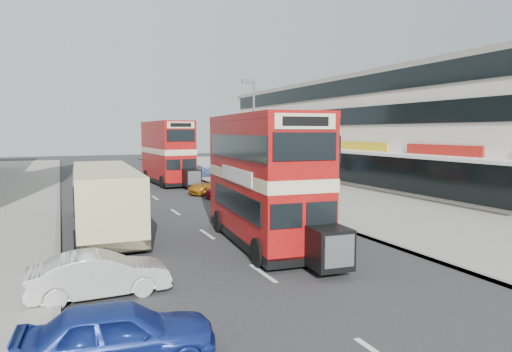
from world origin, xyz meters
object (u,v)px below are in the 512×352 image
car_left_front (100,274)px  pedestrian_far (227,167)px  car_right_b (216,186)px  pedestrian_near (296,189)px  cyclist (235,189)px  coach (105,196)px  car_right_a (233,189)px  car_left_near (119,334)px  car_right_c (189,172)px  bus_main (264,179)px  bus_second (167,152)px  street_lamp (253,128)px

car_left_front → pedestrian_far: bearing=-27.3°
pedestrian_far → car_right_b: bearing=-131.4°
pedestrian_near → cyclist: bearing=-86.7°
coach → car_right_a: size_ratio=2.55×
car_left_near → car_right_c: (10.43, 33.29, 0.06)m
car_left_near → car_right_a: car_left_near is taller
car_right_a → pedestrian_far: (3.90, 12.02, 0.53)m
car_right_b → car_right_c: 11.23m
car_right_a → cyclist: size_ratio=2.06×
bus_main → car_right_b: 14.94m
car_left_near → cyclist: size_ratio=1.93×
bus_main → cyclist: (3.25, 11.75, -2.02)m
bus_second → pedestrian_far: bearing=-165.1°
street_lamp → car_right_b: size_ratio=1.95×
cyclist → car_right_a: bearing=74.2°
car_left_front → car_right_b: car_left_front is taller
bus_main → car_left_near: size_ratio=2.49×
bus_main → car_right_a: size_ratio=2.33×
coach → pedestrian_near: coach is taller
car_right_a → pedestrian_near: 5.47m
bus_second → car_left_near: bearing=72.8°
bus_main → car_right_c: size_ratio=2.26×
car_left_front → car_right_c: bearing=-20.6°
car_left_front → car_right_a: (10.01, 16.00, -0.04)m
coach → car_left_near: size_ratio=2.72×
street_lamp → car_right_c: size_ratio=1.96×
street_lamp → car_right_b: (-2.08, 2.03, -4.21)m
bus_second → car_left_near: (-7.64, -30.09, -2.13)m
street_lamp → bus_second: (-3.83, 10.01, -2.01)m
street_lamp → coach: street_lamp is taller
bus_second → cyclist: (2.19, -10.76, -2.12)m
bus_second → pedestrian_far: 6.76m
street_lamp → bus_main: (-4.89, -12.49, -2.11)m
bus_second → cyclist: size_ratio=4.92×
bus_main → car_left_near: 10.24m
bus_main → cyclist: 12.35m
bus_main → pedestrian_near: size_ratio=5.09×
bus_second → pedestrian_near: bus_second is taller
car_left_near → car_left_front: 4.08m
car_left_near → cyclist: cyclist is taller
car_left_near → pedestrian_far: (13.88, 32.10, 0.47)m
pedestrian_far → cyclist: pedestrian_far is taller
bus_second → bus_main: bearing=84.3°
car_left_front → cyclist: size_ratio=1.93×
street_lamp → car_right_c: (-1.04, 13.21, -4.08)m
bus_main → bus_second: bus_second is taller
car_right_a → street_lamp: bearing=90.6°
pedestrian_far → car_left_near: bearing=-130.6°
street_lamp → car_left_front: (-11.51, -16.00, -4.16)m
bus_second → car_right_c: size_ratio=2.32×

